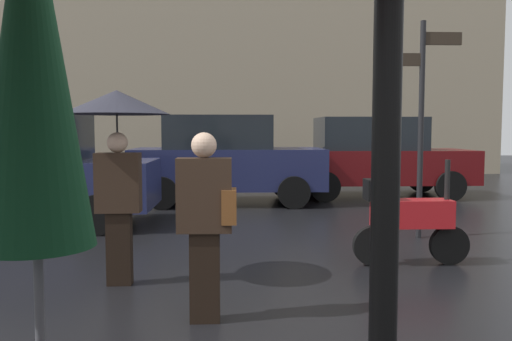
% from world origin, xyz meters
% --- Properties ---
extents(folded_patio_umbrella_near, '(0.42, 0.42, 2.56)m').
position_xyz_m(folded_patio_umbrella_near, '(-1.07, -0.51, 1.80)').
color(folded_patio_umbrella_near, black).
rests_on(folded_patio_umbrella_near, ground).
extents(pedestrian_with_umbrella, '(1.06, 1.06, 1.97)m').
position_xyz_m(pedestrian_with_umbrella, '(-1.51, 2.91, 1.61)').
color(pedestrian_with_umbrella, black).
rests_on(pedestrian_with_umbrella, ground).
extents(pedestrian_with_bag, '(0.48, 0.24, 1.56)m').
position_xyz_m(pedestrian_with_bag, '(-0.57, 1.82, 0.88)').
color(pedestrian_with_bag, black).
rests_on(pedestrian_with_bag, ground).
extents(parked_scooter, '(1.37, 0.32, 1.23)m').
position_xyz_m(parked_scooter, '(1.69, 3.54, 0.55)').
color(parked_scooter, black).
rests_on(parked_scooter, ground).
extents(parked_car_left, '(4.06, 1.94, 1.89)m').
position_xyz_m(parked_car_left, '(-0.50, 8.91, 0.96)').
color(parked_car_left, '#1E234C').
rests_on(parked_car_left, ground).
extents(parked_car_right, '(4.33, 1.98, 1.87)m').
position_xyz_m(parked_car_right, '(3.02, 9.89, 0.96)').
color(parked_car_right, '#590C0F').
rests_on(parked_car_right, ground).
extents(parked_car_distant, '(4.22, 1.85, 1.86)m').
position_xyz_m(parked_car_distant, '(-3.83, 6.33, 0.94)').
color(parked_car_distant, '#1E234C').
rests_on(parked_car_distant, ground).
extents(street_signpost, '(1.08, 0.08, 3.14)m').
position_xyz_m(street_signpost, '(2.38, 5.09, 1.90)').
color(street_signpost, black).
rests_on(street_signpost, ground).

